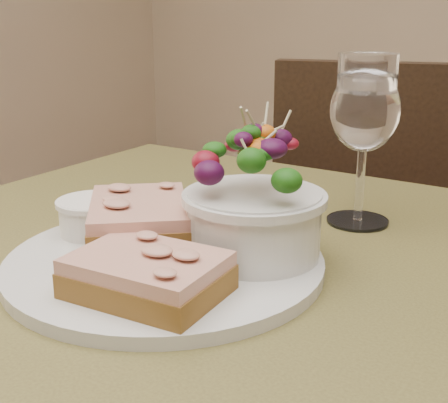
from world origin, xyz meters
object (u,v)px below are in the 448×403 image
Objects in this scene: sandwich_back at (139,218)px; ramekin at (93,215)px; cafe_table at (209,361)px; wine_glass at (365,115)px; dinner_plate at (165,263)px; sandwich_front at (147,275)px; chair_far at (383,345)px; salad_bowl at (254,194)px.

sandwich_back reaches higher than ramekin.
ramekin is (-0.06, -0.01, -0.01)m from sandwich_back.
wine_glass is (0.07, 0.20, 0.22)m from cafe_table.
sandwich_front is at bearing -62.01° from dinner_plate.
chair_far is 7.10× the size of sandwich_front.
dinner_plate reaches higher than cafe_table.
wine_glass is at bearing 72.84° from sandwich_front.
dinner_plate is 0.11m from ramekin.
sandwich_front is at bearing 2.92° from sandwich_back.
ramekin reaches higher than cafe_table.
ramekin is (-0.09, -0.74, 0.49)m from chair_far.
chair_far reaches higher than sandwich_back.
ramekin is at bearing 173.26° from dinner_plate.
wine_glass reaches higher than dinner_plate.
wine_glass reaches higher than sandwich_front.
wine_glass is at bearing 70.26° from cafe_table.
dinner_plate is at bearing 27.76° from sandwich_back.
sandwich_back is 0.27m from wine_glass.
sandwich_front is at bearing -103.12° from wine_glass.
ramekin is 0.31m from wine_glass.
wine_glass reaches higher than ramekin.
dinner_plate is 0.06m from sandwich_back.
dinner_plate is 0.08m from sandwich_front.
sandwich_front is (0.04, -0.07, 0.02)m from dinner_plate.
dinner_plate is at bearing 74.76° from chair_far.
cafe_table is 0.81m from chair_far.
cafe_table is 6.30× the size of salad_bowl.
ramekin reaches higher than sandwich_front.
wine_glass reaches higher than chair_far.
dinner_plate is at bearing -144.38° from cafe_table.
sandwich_back is (-0.03, -0.73, 0.49)m from chair_far.
ramekin is 0.18m from salad_bowl.
dinner_plate is 1.87× the size of sandwich_back.
dinner_plate is at bearing -142.81° from salad_bowl.
sandwich_back is (-0.08, 0.09, 0.01)m from sandwich_front.
chair_far is 13.09× the size of ramekin.
ramekin is 0.39× the size of wine_glass.
cafe_table is at bearing 88.17° from sandwich_front.
sandwich_front is 0.31m from wine_glass.
cafe_table is 2.69× the size of dinner_plate.
chair_far reaches higher than cafe_table.
salad_bowl reaches higher than dinner_plate.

